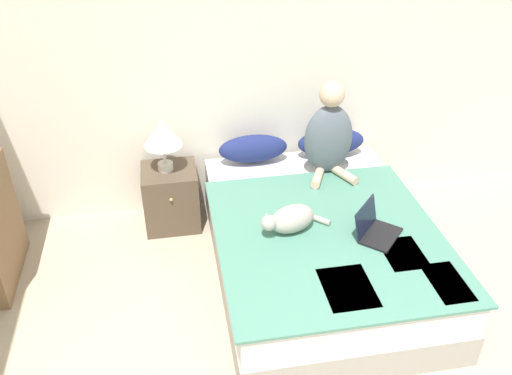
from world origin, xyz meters
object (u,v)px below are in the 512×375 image
object	(u,v)px
cat_tabby	(290,219)
laptop_open	(376,229)
bed	(319,246)
nightstand	(171,197)
table_lamp	(162,134)
pillow_far	(331,142)
pillow_near	(253,149)
person_sitting	(329,135)

from	to	relation	value
cat_tabby	laptop_open	xyz separation A→B (m)	(0.56, -0.15, -0.05)
bed	nightstand	xyz separation A→B (m)	(-1.05, 0.83, 0.02)
cat_tabby	table_lamp	world-z (taller)	table_lamp
table_lamp	nightstand	bearing A→B (deg)	-30.67
laptop_open	table_lamp	distance (m)	1.79
pillow_far	laptop_open	world-z (taller)	pillow_far
pillow_near	person_sitting	size ratio (longest dim) A/B	0.75
pillow_near	table_lamp	distance (m)	0.77
bed	table_lamp	distance (m)	1.49
nightstand	person_sitting	bearing A→B (deg)	-8.80
pillow_far	person_sitting	xyz separation A→B (m)	(-0.12, -0.27, 0.21)
bed	laptop_open	bearing A→B (deg)	-39.47
bed	pillow_far	distance (m)	1.04
person_sitting	table_lamp	size ratio (longest dim) A/B	1.74
nightstand	table_lamp	xyz separation A→B (m)	(-0.02, 0.01, 0.58)
laptop_open	nightstand	xyz separation A→B (m)	(-1.36, 1.09, -0.29)
nightstand	cat_tabby	bearing A→B (deg)	-49.66
pillow_far	cat_tabby	distance (m)	1.18
pillow_near	table_lamp	size ratio (longest dim) A/B	1.31
pillow_far	bed	bearing A→B (deg)	-110.34
person_sitting	laptop_open	distance (m)	0.94
laptop_open	nightstand	bearing A→B (deg)	93.82
bed	nightstand	world-z (taller)	nightstand
nightstand	table_lamp	bearing A→B (deg)	149.33
table_lamp	pillow_far	bearing A→B (deg)	2.64
person_sitting	table_lamp	bearing A→B (deg)	170.83
cat_tabby	table_lamp	size ratio (longest dim) A/B	1.18
cat_tabby	nightstand	size ratio (longest dim) A/B	0.99
bed	table_lamp	size ratio (longest dim) A/B	4.72
pillow_far	laptop_open	distance (m)	1.17
pillow_near	person_sitting	xyz separation A→B (m)	(0.56, -0.27, 0.21)
person_sitting	cat_tabby	distance (m)	0.91
pillow_near	table_lamp	bearing A→B (deg)	-174.95
nightstand	bed	bearing A→B (deg)	-38.38
person_sitting	cat_tabby	world-z (taller)	person_sitting
nightstand	laptop_open	bearing A→B (deg)	-38.63
table_lamp	laptop_open	bearing A→B (deg)	-38.52
person_sitting	nightstand	world-z (taller)	person_sitting
nightstand	table_lamp	size ratio (longest dim) A/B	1.20
pillow_near	bed	bearing A→B (deg)	-69.61
bed	cat_tabby	world-z (taller)	cat_tabby
cat_tabby	nightstand	distance (m)	1.28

